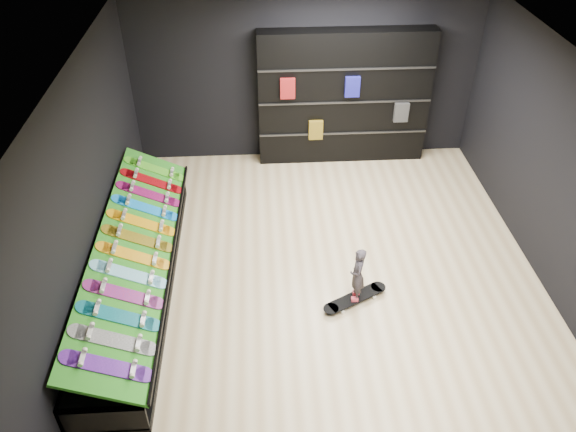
{
  "coord_description": "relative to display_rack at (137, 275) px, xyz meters",
  "views": [
    {
      "loc": [
        -0.86,
        -5.68,
        5.42
      ],
      "look_at": [
        -0.5,
        0.2,
        1.0
      ],
      "focal_mm": 35.0,
      "sensor_mm": 36.0,
      "label": 1
    }
  ],
  "objects": [
    {
      "name": "display_board_0",
      "position": [
        0.06,
        -1.9,
        0.49
      ],
      "size": [
        0.93,
        0.22,
        0.5
      ],
      "primitive_type": null,
      "rotation": [
        0.0,
        0.44,
        0.0
      ],
      "color": "purple",
      "rests_on": "turf_ramp"
    },
    {
      "name": "display_rack",
      "position": [
        0.0,
        0.0,
        0.0
      ],
      "size": [
        0.9,
        4.5,
        0.5
      ],
      "primitive_type": null,
      "color": "black",
      "rests_on": "ground"
    },
    {
      "name": "wall_left",
      "position": [
        -0.45,
        0.0,
        1.25
      ],
      "size": [
        0.02,
        7.0,
        3.0
      ],
      "primitive_type": "cube",
      "color": "black",
      "rests_on": "ground"
    },
    {
      "name": "floor_skateboard",
      "position": [
        2.91,
        -0.43,
        -0.2
      ],
      "size": [
        0.97,
        0.65,
        0.09
      ],
      "primitive_type": null,
      "rotation": [
        0.0,
        0.0,
        0.48
      ],
      "color": "black",
      "rests_on": "ground"
    },
    {
      "name": "display_board_10",
      "position": [
        0.06,
        1.55,
        0.49
      ],
      "size": [
        0.93,
        0.22,
        0.5
      ],
      "primitive_type": null,
      "rotation": [
        0.0,
        0.44,
        0.0
      ],
      "color": "red",
      "rests_on": "turf_ramp"
    },
    {
      "name": "display_board_6",
      "position": [
        0.06,
        0.17,
        0.49
      ],
      "size": [
        0.93,
        0.22,
        0.5
      ],
      "primitive_type": null,
      "rotation": [
        0.0,
        0.44,
        0.0
      ],
      "color": "yellow",
      "rests_on": "turf_ramp"
    },
    {
      "name": "display_board_5",
      "position": [
        0.06,
        -0.17,
        0.49
      ],
      "size": [
        0.93,
        0.22,
        0.5
      ],
      "primitive_type": null,
      "rotation": [
        0.0,
        0.44,
        0.0
      ],
      "color": "orange",
      "rests_on": "turf_ramp"
    },
    {
      "name": "display_board_9",
      "position": [
        0.06,
        1.21,
        0.49
      ],
      "size": [
        0.93,
        0.22,
        0.5
      ],
      "primitive_type": null,
      "rotation": [
        0.0,
        0.44,
        0.0
      ],
      "color": "#E5198C",
      "rests_on": "turf_ramp"
    },
    {
      "name": "display_board_1",
      "position": [
        0.06,
        -1.55,
        0.49
      ],
      "size": [
        0.93,
        0.22,
        0.5
      ],
      "primitive_type": null,
      "rotation": [
        0.0,
        0.44,
        0.0
      ],
      "color": "black",
      "rests_on": "turf_ramp"
    },
    {
      "name": "display_board_3",
      "position": [
        0.06,
        -0.86,
        0.49
      ],
      "size": [
        0.93,
        0.22,
        0.5
      ],
      "primitive_type": null,
      "rotation": [
        0.0,
        0.44,
        0.0
      ],
      "color": "#2626BF",
      "rests_on": "turf_ramp"
    },
    {
      "name": "wall_right",
      "position": [
        5.55,
        0.0,
        1.25
      ],
      "size": [
        0.02,
        7.0,
        3.0
      ],
      "primitive_type": "cube",
      "color": "black",
      "rests_on": "ground"
    },
    {
      "name": "wall_back",
      "position": [
        2.55,
        3.5,
        1.25
      ],
      "size": [
        6.0,
        0.02,
        3.0
      ],
      "primitive_type": "cube",
      "color": "black",
      "rests_on": "ground"
    },
    {
      "name": "ceiling",
      "position": [
        2.55,
        0.0,
        2.75
      ],
      "size": [
        6.0,
        7.0,
        0.01
      ],
      "primitive_type": "cube",
      "color": "white",
      "rests_on": "ground"
    },
    {
      "name": "child",
      "position": [
        2.91,
        -0.43,
        0.08
      ],
      "size": [
        0.14,
        0.19,
        0.48
      ],
      "primitive_type": "imported",
      "rotation": [
        0.0,
        0.0,
        -1.65
      ],
      "color": "black",
      "rests_on": "floor_skateboard"
    },
    {
      "name": "back_shelving",
      "position": [
        3.21,
        3.32,
        0.94
      ],
      "size": [
        2.98,
        0.35,
        2.39
      ],
      "primitive_type": "cube",
      "color": "black",
      "rests_on": "ground"
    },
    {
      "name": "display_board_11",
      "position": [
        0.06,
        1.9,
        0.49
      ],
      "size": [
        0.93,
        0.22,
        0.5
      ],
      "primitive_type": null,
      "rotation": [
        0.0,
        0.44,
        0.0
      ],
      "color": "green",
      "rests_on": "turf_ramp"
    },
    {
      "name": "floor",
      "position": [
        2.55,
        0.0,
        -0.25
      ],
      "size": [
        6.0,
        7.0,
        0.01
      ],
      "primitive_type": "cube",
      "color": "beige",
      "rests_on": "ground"
    },
    {
      "name": "display_board_4",
      "position": [
        0.06,
        -0.52,
        0.49
      ],
      "size": [
        0.93,
        0.22,
        0.5
      ],
      "primitive_type": null,
      "rotation": [
        0.0,
        0.44,
        0.0
      ],
      "color": "#0CB2E5",
      "rests_on": "turf_ramp"
    },
    {
      "name": "display_board_7",
      "position": [
        0.06,
        0.52,
        0.49
      ],
      "size": [
        0.93,
        0.22,
        0.5
      ],
      "primitive_type": null,
      "rotation": [
        0.0,
        0.44,
        0.0
      ],
      "color": "yellow",
      "rests_on": "turf_ramp"
    },
    {
      "name": "display_board_2",
      "position": [
        0.06,
        -1.21,
        0.49
      ],
      "size": [
        0.93,
        0.22,
        0.5
      ],
      "primitive_type": null,
      "rotation": [
        0.0,
        0.44,
        0.0
      ],
      "color": "#0C8C99",
      "rests_on": "turf_ramp"
    },
    {
      "name": "turf_ramp",
      "position": [
        0.05,
        0.0,
        0.46
      ],
      "size": [
        0.92,
        4.5,
        0.46
      ],
      "primitive_type": "cube",
      "rotation": [
        0.0,
        0.44,
        0.0
      ],
      "color": "#1B6D11",
      "rests_on": "display_rack"
    },
    {
      "name": "display_board_8",
      "position": [
        0.06,
        0.86,
        0.49
      ],
      "size": [
        0.93,
        0.22,
        0.5
      ],
      "primitive_type": null,
      "rotation": [
        0.0,
        0.44,
        0.0
      ],
      "color": "blue",
      "rests_on": "turf_ramp"
    }
  ]
}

